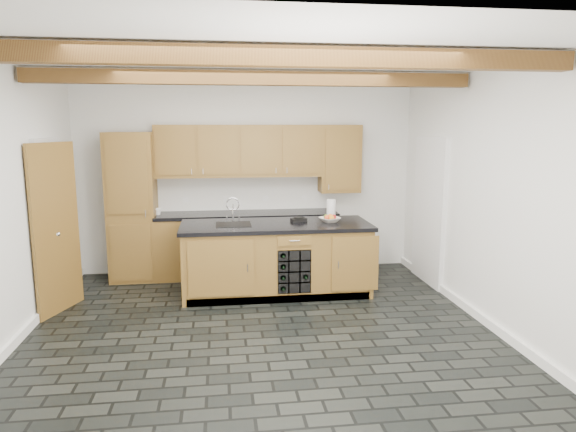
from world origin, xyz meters
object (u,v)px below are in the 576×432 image
Objects in this scene: island at (277,258)px; kitchen_scale at (299,219)px; paper_towel at (331,209)px; fruit_bowl at (330,220)px.

kitchen_scale reaches higher than island.
kitchen_scale is at bearing -156.84° from paper_towel.
fruit_bowl is at bearing -105.37° from paper_towel.
island is 1.04m from paper_towel.
fruit_bowl is 1.02× the size of paper_towel.
paper_towel is at bearing 74.63° from fruit_bowl.
island is 9.44× the size of fruit_bowl.
fruit_bowl is 0.32m from paper_towel.
fruit_bowl is (0.71, 0.02, 0.50)m from island.
island is at bearing -178.27° from fruit_bowl.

